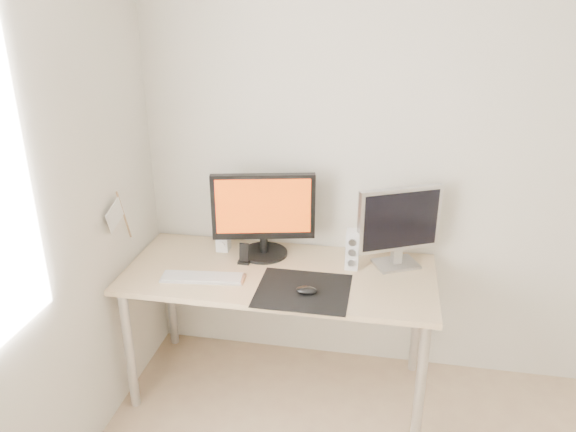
{
  "coord_description": "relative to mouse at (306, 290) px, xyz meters",
  "views": [
    {
      "loc": [
        -0.42,
        -1.14,
        2.11
      ],
      "look_at": [
        -0.9,
        1.46,
        1.01
      ],
      "focal_mm": 35.0,
      "sensor_mm": 36.0,
      "label": 1
    }
  ],
  "objects": [
    {
      "name": "wall_back",
      "position": [
        0.76,
        0.57,
        0.5
      ],
      "size": [
        3.5,
        0.0,
        3.5
      ],
      "primitive_type": "plane",
      "rotation": [
        1.57,
        0.0,
        0.0
      ],
      "color": "white",
      "rests_on": "ground"
    },
    {
      "name": "mousepad",
      "position": [
        -0.02,
        0.03,
        -0.02
      ],
      "size": [
        0.45,
        0.4,
        0.0
      ],
      "primitive_type": "cube",
      "color": "black",
      "rests_on": "desk"
    },
    {
      "name": "mouse",
      "position": [
        0.0,
        0.0,
        0.0
      ],
      "size": [
        0.1,
        0.06,
        0.04
      ],
      "primitive_type": "ellipsoid",
      "color": "black",
      "rests_on": "mousepad"
    },
    {
      "name": "desk",
      "position": [
        -0.17,
        0.2,
        -0.1
      ],
      "size": [
        1.6,
        0.7,
        0.73
      ],
      "color": "#D1B587",
      "rests_on": "ground"
    },
    {
      "name": "main_monitor",
      "position": [
        -0.29,
        0.38,
        0.23
      ],
      "size": [
        0.55,
        0.31,
        0.47
      ],
      "color": "black",
      "rests_on": "desk"
    },
    {
      "name": "second_monitor",
      "position": [
        0.42,
        0.38,
        0.22
      ],
      "size": [
        0.42,
        0.24,
        0.43
      ],
      "color": "#AFAFB1",
      "rests_on": "desk"
    },
    {
      "name": "speaker_left",
      "position": [
        -0.53,
        0.4,
        0.08
      ],
      "size": [
        0.07,
        0.08,
        0.21
      ],
      "color": "white",
      "rests_on": "desk"
    },
    {
      "name": "speaker_right",
      "position": [
        0.19,
        0.32,
        0.08
      ],
      "size": [
        0.07,
        0.08,
        0.21
      ],
      "color": "white",
      "rests_on": "desk"
    },
    {
      "name": "keyboard",
      "position": [
        -0.54,
        0.06,
        -0.01
      ],
      "size": [
        0.43,
        0.17,
        0.02
      ],
      "color": "silver",
      "rests_on": "desk"
    },
    {
      "name": "phone_dock",
      "position": [
        -0.38,
        0.26,
        0.01
      ],
      "size": [
        0.06,
        0.05,
        0.11
      ],
      "color": "black",
      "rests_on": "desk"
    },
    {
      "name": "pennant",
      "position": [
        -0.96,
        0.06,
        0.3
      ],
      "size": [
        0.01,
        0.23,
        0.29
      ],
      "color": "#A57F54",
      "rests_on": "wall_left"
    }
  ]
}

